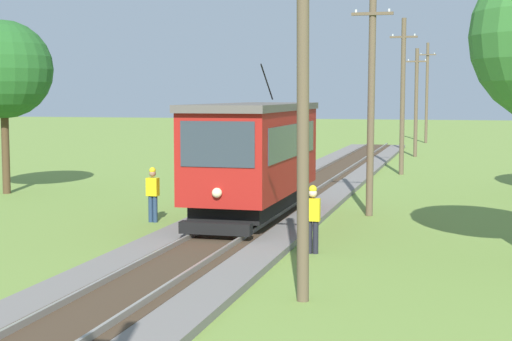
# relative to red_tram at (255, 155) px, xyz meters

# --- Properties ---
(red_tram) EXTENTS (2.60, 8.54, 4.79)m
(red_tram) POSITION_rel_red_tram_xyz_m (0.00, 0.00, 0.00)
(red_tram) COLOR maroon
(red_tram) RESTS_ON rail_right
(utility_pole_near_tram) EXTENTS (1.40, 0.44, 7.51)m
(utility_pole_near_tram) POSITION_rel_red_tram_xyz_m (3.40, -9.28, 1.66)
(utility_pole_near_tram) COLOR brown
(utility_pole_near_tram) RESTS_ON ground
(utility_pole_mid) EXTENTS (1.40, 0.54, 7.73)m
(utility_pole_mid) POSITION_rel_red_tram_xyz_m (3.40, 2.53, 1.77)
(utility_pole_mid) COLOR brown
(utility_pole_mid) RESTS_ON ground
(utility_pole_far) EXTENTS (1.40, 0.38, 7.98)m
(utility_pole_far) POSITION_rel_red_tram_xyz_m (3.40, 16.88, 1.90)
(utility_pole_far) COLOR brown
(utility_pole_far) RESTS_ON ground
(utility_pole_distant) EXTENTS (1.40, 0.40, 7.14)m
(utility_pole_distant) POSITION_rel_red_tram_xyz_m (3.40, 29.07, 1.47)
(utility_pole_distant) COLOR brown
(utility_pole_distant) RESTS_ON ground
(utility_pole_horizon) EXTENTS (1.40, 0.65, 8.49)m
(utility_pole_horizon) POSITION_rel_red_tram_xyz_m (3.40, 44.73, 2.15)
(utility_pole_horizon) COLOR brown
(utility_pole_horizon) RESTS_ON ground
(track_worker) EXTENTS (0.39, 0.26, 1.78)m
(track_worker) POSITION_rel_red_tram_xyz_m (2.71, -4.46, -1.21)
(track_worker) COLOR black
(track_worker) RESTS_ON ground
(second_worker) EXTENTS (0.40, 0.27, 1.78)m
(second_worker) POSITION_rel_red_tram_xyz_m (-3.20, -0.75, -1.21)
(second_worker) COLOR navy
(second_worker) RESTS_ON ground
(tree_left_near) EXTENTS (4.03, 4.03, 7.16)m
(tree_left_near) POSITION_rel_red_tram_xyz_m (-11.91, 4.69, 2.93)
(tree_left_near) COLOR #4C3823
(tree_left_near) RESTS_ON ground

